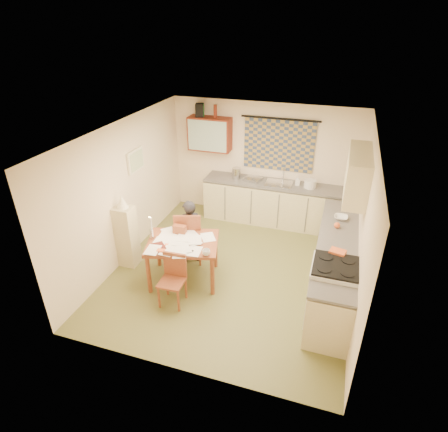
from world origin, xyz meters
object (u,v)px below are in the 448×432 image
(counter_right, at_px, (334,265))
(person, at_px, (190,232))
(shelf_stand, at_px, (127,236))
(stove, at_px, (331,293))
(dining_table, at_px, (184,260))
(chair_far, at_px, (190,245))
(counter_back, at_px, (281,204))

(counter_right, relative_size, person, 2.40)
(shelf_stand, bearing_deg, stove, -6.00)
(dining_table, bearing_deg, shelf_stand, 158.95)
(counter_right, height_order, dining_table, counter_right)
(chair_far, bearing_deg, counter_right, 161.95)
(dining_table, height_order, chair_far, chair_far)
(counter_right, bearing_deg, dining_table, -167.68)
(shelf_stand, bearing_deg, chair_far, 23.96)
(stove, relative_size, dining_table, 0.75)
(counter_back, height_order, shelf_stand, shelf_stand)
(counter_right, distance_m, chair_far, 2.55)
(counter_back, bearing_deg, chair_far, -125.05)
(counter_right, relative_size, stove, 2.93)
(counter_back, xyz_separation_m, chair_far, (-1.32, -1.89, -0.13))
(dining_table, bearing_deg, person, 85.68)
(person, bearing_deg, stove, 128.69)
(counter_back, relative_size, person, 2.69)
(dining_table, bearing_deg, counter_back, 48.60)
(stove, height_order, person, person)
(stove, height_order, dining_table, stove)
(person, bearing_deg, chair_far, -78.02)
(shelf_stand, bearing_deg, dining_table, -5.74)
(counter_back, distance_m, chair_far, 2.31)
(chair_far, bearing_deg, counter_back, -142.46)
(counter_right, xyz_separation_m, stove, (0.00, -0.79, 0.05))
(counter_back, relative_size, dining_table, 2.47)
(dining_table, relative_size, chair_far, 1.30)
(counter_back, height_order, person, person)
(person, bearing_deg, dining_table, 67.12)
(counter_back, relative_size, counter_right, 1.12)
(stove, xyz_separation_m, dining_table, (-2.42, 0.26, -0.12))
(dining_table, distance_m, chair_far, 0.57)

